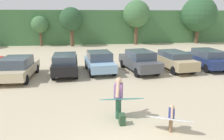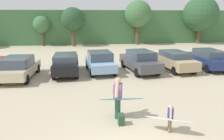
# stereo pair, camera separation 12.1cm
# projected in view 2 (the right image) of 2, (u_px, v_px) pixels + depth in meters

# --- Properties ---
(hillside_ridge) EXTENTS (108.00, 12.00, 5.11)m
(hillside_ridge) POSITION_uv_depth(u_px,v_px,m) (89.00, 26.00, 38.07)
(hillside_ridge) COLOR #427042
(hillside_ridge) RESTS_ON ground_plane
(tree_far_left) EXTENTS (2.40, 2.40, 4.29)m
(tree_far_left) POSITION_uv_depth(u_px,v_px,m) (42.00, 25.00, 30.77)
(tree_far_left) COLOR brown
(tree_far_left) RESTS_ON ground_plane
(tree_center_left) EXTENTS (3.32, 3.32, 5.47)m
(tree_center_left) POSITION_uv_depth(u_px,v_px,m) (73.00, 20.00, 30.37)
(tree_center_left) COLOR brown
(tree_center_left) RESTS_ON ground_plane
(tree_left) EXTENTS (4.02, 4.02, 6.55)m
(tree_left) POSITION_uv_depth(u_px,v_px,m) (138.00, 14.00, 32.09)
(tree_left) COLOR brown
(tree_left) RESTS_ON ground_plane
(tree_right) EXTENTS (5.39, 5.39, 7.20)m
(tree_right) POSITION_uv_depth(u_px,v_px,m) (201.00, 14.00, 33.37)
(tree_right) COLOR brown
(tree_right) RESTS_ON ground_plane
(parked_car_champagne) EXTENTS (2.14, 4.58, 1.58)m
(parked_car_champagne) POSITION_uv_depth(u_px,v_px,m) (19.00, 67.00, 15.09)
(parked_car_champagne) COLOR beige
(parked_car_champagne) RESTS_ON ground_plane
(parked_car_black) EXTENTS (1.90, 4.66, 1.58)m
(parked_car_black) POSITION_uv_depth(u_px,v_px,m) (66.00, 63.00, 16.29)
(parked_car_black) COLOR black
(parked_car_black) RESTS_ON ground_plane
(parked_car_sky_blue) EXTENTS (2.24, 4.43, 1.63)m
(parked_car_sky_blue) POSITION_uv_depth(u_px,v_px,m) (100.00, 61.00, 16.87)
(parked_car_sky_blue) COLOR #84ADD1
(parked_car_sky_blue) RESTS_ON ground_plane
(parked_car_dark_gray) EXTENTS (2.49, 4.95, 1.68)m
(parked_car_dark_gray) POSITION_uv_depth(u_px,v_px,m) (140.00, 61.00, 17.06)
(parked_car_dark_gray) COLOR #4C4F54
(parked_car_dark_gray) RESTS_ON ground_plane
(parked_car_tan) EXTENTS (2.27, 4.69, 1.52)m
(parked_car_tan) POSITION_uv_depth(u_px,v_px,m) (175.00, 60.00, 17.55)
(parked_car_tan) COLOR tan
(parked_car_tan) RESTS_ON ground_plane
(parked_car_navy) EXTENTS (1.87, 4.63, 1.61)m
(parked_car_navy) POSITION_uv_depth(u_px,v_px,m) (207.00, 58.00, 18.02)
(parked_car_navy) COLOR navy
(parked_car_navy) RESTS_ON ground_plane
(person_adult) EXTENTS (0.45, 0.93, 1.81)m
(person_adult) POSITION_uv_depth(u_px,v_px,m) (118.00, 95.00, 9.29)
(person_adult) COLOR #26593F
(person_adult) RESTS_ON ground_plane
(person_child) EXTENTS (0.28, 0.51, 1.10)m
(person_child) POSITION_uv_depth(u_px,v_px,m) (170.00, 116.00, 8.21)
(person_child) COLOR #8C6B4C
(person_child) RESTS_ON ground_plane
(surfboard_teal) EXTENTS (2.00, 0.66, 0.29)m
(surfboard_teal) POSITION_uv_depth(u_px,v_px,m) (121.00, 99.00, 9.21)
(surfboard_teal) COLOR teal
(surfboard_white) EXTENTS (1.94, 1.29, 0.26)m
(surfboard_white) POSITION_uv_depth(u_px,v_px,m) (169.00, 119.00, 8.12)
(surfboard_white) COLOR white
(backpack_dropped) EXTENTS (0.24, 0.34, 0.45)m
(backpack_dropped) POSITION_uv_depth(u_px,v_px,m) (121.00, 119.00, 8.82)
(backpack_dropped) COLOR #2D4C33
(backpack_dropped) RESTS_ON ground_plane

